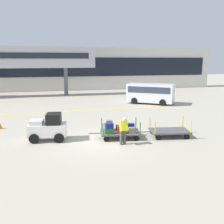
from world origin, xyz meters
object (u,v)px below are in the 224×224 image
Objects in this scene: baggage_cart_lead at (119,130)px; baggage_handler at (123,130)px; baggage_cart_middle at (169,131)px; baggage_tug at (48,128)px; shuttle_van at (150,92)px.

baggage_handler reaches higher than baggage_cart_lead.
baggage_handler is (-3.11, -0.82, 0.52)m from baggage_cart_middle.
baggage_tug is 0.73× the size of baggage_cart_lead.
baggage_handler is (-0.06, -1.21, 0.36)m from baggage_cart_lead.
baggage_tug reaches higher than baggage_cart_lead.
baggage_handler is (3.98, -1.76, 0.11)m from baggage_tug.
baggage_handler is at bearing -23.86° from baggage_tug.
baggage_cart_middle is (7.10, -0.94, -0.41)m from baggage_tug.
baggage_cart_middle is 11.90m from shuttle_van.
shuttle_van is (6.34, 11.00, 0.73)m from baggage_cart_lead.
baggage_tug is at bearing 172.26° from baggage_cart_lead.
baggage_cart_lead is 1.96× the size of baggage_handler.
shuttle_van reaches higher than baggage_cart_lead.
baggage_tug is 0.73× the size of baggage_cart_middle.
baggage_cart_lead is at bearing 172.64° from baggage_cart_middle.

